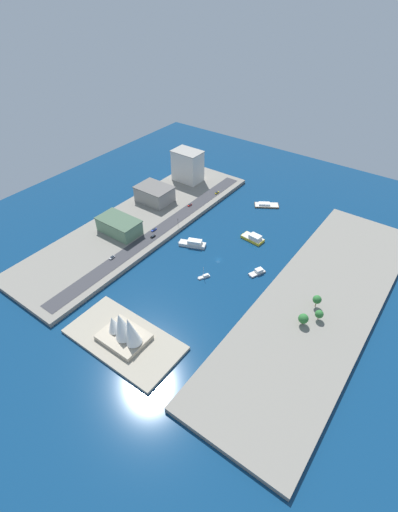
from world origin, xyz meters
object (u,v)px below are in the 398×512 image
at_px(ferry_white_commuter, 193,243).
at_px(hotel_broad_white, 188,166).
at_px(sailboat_small_white, 204,276).
at_px(carpark_squat_concrete, 155,194).
at_px(taxi_yellow_cab, 217,193).
at_px(terminal_long_green, 119,226).
at_px(yacht_sleek_gray, 258,272).
at_px(suv_black, 153,236).
at_px(ferry_yellow_fast, 253,238).
at_px(barge_flat_brown, 266,205).
at_px(sedan_silver, 112,257).
at_px(opera_landmark, 124,330).
at_px(traffic_light_waterfront, 178,221).
at_px(pickup_red, 190,205).
at_px(hatchback_blue, 154,230).

height_order(ferry_white_commuter, hotel_broad_white, hotel_broad_white).
bearing_deg(sailboat_small_white, carpark_squat_concrete, -30.33).
xyz_separation_m(hotel_broad_white, taxi_yellow_cab, (-39.90, 5.58, -14.76)).
bearing_deg(terminal_long_green, yacht_sleek_gray, -167.81).
distance_m(hotel_broad_white, suv_black, 105.29).
height_order(ferry_yellow_fast, yacht_sleek_gray, ferry_yellow_fast).
xyz_separation_m(barge_flat_brown, sedan_silver, (55.93, 143.08, 3.17)).
distance_m(sedan_silver, opera_landmark, 79.75).
height_order(sailboat_small_white, suv_black, sailboat_small_white).
height_order(sailboat_small_white, traffic_light_waterfront, sailboat_small_white).
height_order(pickup_red, hatchback_blue, hatchback_blue).
height_order(pickup_red, traffic_light_waterfront, traffic_light_waterfront).
relative_size(pickup_red, sedan_silver, 1.01).
distance_m(barge_flat_brown, hatchback_blue, 110.85).
bearing_deg(terminal_long_green, pickup_red, -107.72).
relative_size(ferry_yellow_fast, traffic_light_waterfront, 3.17).
bearing_deg(pickup_red, ferry_white_commuter, 129.77).
bearing_deg(opera_landmark, pickup_red, -67.08).
relative_size(ferry_yellow_fast, sedan_silver, 4.41).
bearing_deg(yacht_sleek_gray, barge_flat_brown, -65.38).
relative_size(terminal_long_green, opera_landmark, 1.25).
height_order(sailboat_small_white, terminal_long_green, terminal_long_green).
height_order(terminal_long_green, suv_black, terminal_long_green).
relative_size(barge_flat_brown, taxi_yellow_cab, 4.55).
bearing_deg(ferry_white_commuter, opera_landmark, 103.88).
distance_m(sailboat_small_white, pickup_red, 96.16).
xyz_separation_m(ferry_yellow_fast, suv_black, (66.43, 49.39, 2.09)).
bearing_deg(traffic_light_waterfront, suv_black, 77.65).
relative_size(barge_flat_brown, hotel_broad_white, 0.76).
relative_size(yacht_sleek_gray, terminal_long_green, 0.39).
relative_size(hatchback_blue, suv_black, 1.12).
height_order(barge_flat_brown, traffic_light_waterfront, traffic_light_waterfront).
height_order(sailboat_small_white, opera_landmark, opera_landmark).
distance_m(yacht_sleek_gray, sailboat_small_white, 39.92).
distance_m(sailboat_small_white, suv_black, 61.96).
distance_m(yacht_sleek_gray, opera_landmark, 108.83).
relative_size(hotel_broad_white, pickup_red, 6.63).
xyz_separation_m(ferry_white_commuter, hotel_broad_white, (69.00, -83.34, 16.72)).
relative_size(hotel_broad_white, hatchback_blue, 5.97).
height_order(barge_flat_brown, hatchback_blue, hatchback_blue).
bearing_deg(ferry_white_commuter, terminal_long_green, 22.59).
height_order(ferry_yellow_fast, sedan_silver, ferry_yellow_fast).
relative_size(ferry_white_commuter, taxi_yellow_cab, 4.50).
xyz_separation_m(sedan_silver, suv_black, (-6.74, -39.17, -0.07)).
xyz_separation_m(ferry_white_commuter, traffic_light_waterfront, (25.10, -12.27, 5.41)).
relative_size(suv_black, opera_landmark, 0.16).
bearing_deg(yacht_sleek_gray, ferry_white_commuter, 1.14).
bearing_deg(yacht_sleek_gray, sedan_silver, 29.16).
xyz_separation_m(sedan_silver, opera_landmark, (-62.64, 48.94, 6.32)).
distance_m(ferry_yellow_fast, opera_landmark, 138.17).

